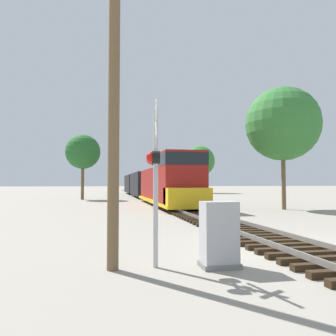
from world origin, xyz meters
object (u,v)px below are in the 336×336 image
at_px(tree_far_right, 283,124).
at_px(tree_mid_background, 83,152).
at_px(relay_cabinet, 219,235).
at_px(crossing_signal_near, 155,168).
at_px(utility_pole, 114,83).
at_px(tree_deep_background, 200,161).
at_px(freight_train, 147,184).

height_order(tree_far_right, tree_mid_background, tree_far_right).
xyz_separation_m(relay_cabinet, tree_mid_background, (-5.25, 33.77, 5.06)).
bearing_deg(crossing_signal_near, relay_cabinet, 86.41).
distance_m(crossing_signal_near, tree_mid_background, 33.86).
height_order(relay_cabinet, utility_pole, utility_pole).
bearing_deg(tree_deep_background, utility_pole, -108.63).
bearing_deg(utility_pole, freight_train, 81.31).
bearing_deg(utility_pole, crossing_signal_near, 2.73).
xyz_separation_m(tree_far_right, tree_deep_background, (5.69, 41.21, -0.04)).
distance_m(utility_pole, tree_far_right, 20.20).
bearing_deg(tree_deep_background, tree_far_right, -97.86).
bearing_deg(freight_train, tree_deep_background, 57.75).
height_order(freight_train, crossing_signal_near, freight_train).
height_order(freight_train, utility_pole, utility_pole).
xyz_separation_m(freight_train, tree_mid_background, (-8.04, -1.08, 3.99)).
bearing_deg(freight_train, tree_mid_background, -172.35).
bearing_deg(tree_far_right, tree_mid_background, 130.97).
xyz_separation_m(utility_pole, tree_mid_background, (-2.75, 33.52, 1.45)).
height_order(tree_far_right, tree_deep_background, tree_deep_background).
height_order(relay_cabinet, tree_far_right, tree_far_right).
bearing_deg(relay_cabinet, utility_pole, 174.20).
xyz_separation_m(tree_mid_background, tree_deep_background, (21.72, 22.76, 0.67)).
xyz_separation_m(freight_train, utility_pole, (-5.29, -34.60, 2.54)).
xyz_separation_m(freight_train, tree_deep_background, (13.68, 21.68, 4.67)).
height_order(crossing_signal_near, relay_cabinet, crossing_signal_near).
relative_size(utility_pole, tree_mid_background, 1.06).
relative_size(tree_far_right, tree_mid_background, 1.18).
relative_size(crossing_signal_near, tree_mid_background, 0.50).
bearing_deg(freight_train, crossing_signal_near, -97.11).
distance_m(relay_cabinet, tree_deep_background, 59.16).
bearing_deg(freight_train, relay_cabinet, -94.58).
bearing_deg(relay_cabinet, crossing_signal_near, 168.77).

